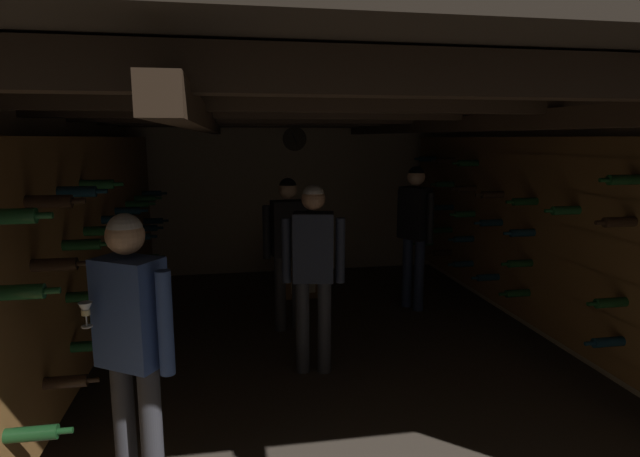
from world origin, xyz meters
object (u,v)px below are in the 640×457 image
object	(u,v)px
display_bottle	(300,241)
person_guest_rear_center	(288,240)
person_guest_far_right	(415,223)
wine_crate_stack	(301,273)
person_host_center	(313,261)
person_guest_near_left	(131,334)

from	to	relation	value
display_bottle	person_guest_rear_center	size ratio (longest dim) A/B	0.21
person_guest_rear_center	person_guest_far_right	bearing A→B (deg)	15.73
person_guest_rear_center	wine_crate_stack	bearing A→B (deg)	75.86
wine_crate_stack	person_guest_rear_center	xyz separation A→B (m)	(-0.30, -1.18, 0.68)
display_bottle	person_host_center	distance (m)	2.21
person_guest_near_left	person_guest_rear_center	xyz separation A→B (m)	(1.13, 2.52, -0.02)
person_guest_near_left	person_guest_rear_center	distance (m)	2.76
person_guest_near_left	display_bottle	bearing A→B (deg)	68.91
person_host_center	person_guest_near_left	size ratio (longest dim) A/B	1.00
person_host_center	person_guest_near_left	xyz separation A→B (m)	(-1.23, -1.46, 0.00)
person_host_center	person_guest_far_right	bearing A→B (deg)	45.70
person_guest_rear_center	person_guest_far_right	world-z (taller)	person_guest_far_right
person_host_center	person_guest_near_left	bearing A→B (deg)	-130.02
person_host_center	person_guest_near_left	distance (m)	1.91
wine_crate_stack	display_bottle	size ratio (longest dim) A/B	1.71
person_host_center	person_guest_rear_center	xyz separation A→B (m)	(-0.09, 1.05, -0.02)
person_host_center	person_guest_far_right	size ratio (longest dim) A/B	0.97
person_guest_rear_center	display_bottle	bearing A→B (deg)	76.44
display_bottle	person_guest_near_left	world-z (taller)	person_guest_near_left
wine_crate_stack	person_host_center	distance (m)	2.35
person_guest_far_right	display_bottle	bearing A→B (deg)	151.61
display_bottle	wine_crate_stack	bearing A→B (deg)	63.88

